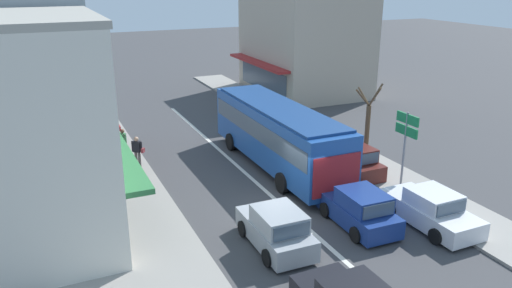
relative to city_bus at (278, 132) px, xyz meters
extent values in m
plane|color=#3F3F42|center=(-1.85, -4.42, -1.88)|extent=(140.00, 140.00, 0.00)
cube|color=silver|center=(-1.85, -0.42, -1.88)|extent=(0.20, 28.00, 0.01)
cube|color=gray|center=(-8.65, 1.58, -1.81)|extent=(5.20, 44.00, 0.14)
cube|color=gray|center=(4.35, 1.58, -1.82)|extent=(2.80, 44.00, 0.12)
cube|color=silver|center=(-12.05, -3.15, 2.10)|extent=(6.68, 7.11, 7.96)
cube|color=#2D703D|center=(-8.26, -3.15, 0.82)|extent=(1.10, 6.54, 0.20)
cube|color=#425160|center=(-8.68, -3.15, -0.48)|extent=(0.06, 5.69, 1.80)
cube|color=#84939E|center=(-12.05, 4.67, 2.35)|extent=(7.06, 7.86, 8.47)
cube|color=maroon|center=(-8.07, 4.67, 0.82)|extent=(1.10, 7.23, 0.20)
cube|color=#425160|center=(-8.49, 4.67, -0.48)|extent=(0.06, 6.29, 1.80)
cube|color=#B2A38E|center=(9.65, 14.51, 2.13)|extent=(7.37, 10.15, 8.02)
cube|color=maroon|center=(5.52, 14.51, 0.82)|extent=(1.10, 9.34, 0.20)
cube|color=#425160|center=(5.94, 14.51, -0.48)|extent=(0.06, 8.12, 1.80)
cube|color=#1E4C99|center=(0.00, 0.01, -0.12)|extent=(2.50, 10.80, 2.70)
cube|color=#425160|center=(0.00, 0.01, 0.28)|extent=(2.54, 10.37, 0.90)
cube|color=maroon|center=(0.00, -5.42, -0.32)|extent=(2.25, 0.06, 1.76)
cube|color=navy|center=(0.00, 0.01, 1.29)|extent=(2.38, 9.94, 0.12)
cylinder|color=black|center=(-1.25, 3.36, -1.40)|extent=(0.26, 0.96, 0.96)
cylinder|color=black|center=(1.25, 3.36, -1.40)|extent=(0.26, 0.96, 0.96)
cylinder|color=black|center=(-1.25, -2.96, -1.40)|extent=(0.26, 0.96, 0.96)
cylinder|color=black|center=(1.25, -2.96, -1.40)|extent=(0.26, 0.96, 0.96)
cube|color=navy|center=(0.07, -6.93, -1.36)|extent=(1.73, 3.74, 0.76)
cube|color=navy|center=(0.07, -7.23, -0.66)|extent=(1.57, 1.94, 0.64)
cube|color=#425160|center=(0.09, -6.26, -0.66)|extent=(1.40, 0.09, 0.54)
cube|color=#425160|center=(0.04, -8.20, -0.66)|extent=(1.37, 0.09, 0.51)
cylinder|color=black|center=(-0.72, -5.80, -1.57)|extent=(0.20, 0.62, 0.62)
cylinder|color=black|center=(0.92, -5.84, -1.57)|extent=(0.20, 0.62, 0.62)
cylinder|color=black|center=(-0.77, -8.02, -1.57)|extent=(0.20, 0.62, 0.62)
cylinder|color=black|center=(0.87, -8.06, -1.57)|extent=(0.20, 0.62, 0.62)
cube|color=#9EA3A8|center=(-3.59, -7.00, -1.36)|extent=(1.68, 3.72, 0.76)
cube|color=#9EA3A8|center=(-3.60, -7.30, -0.66)|extent=(1.54, 1.92, 0.64)
cube|color=#425160|center=(-3.59, -6.33, -0.66)|extent=(1.40, 0.07, 0.54)
cube|color=#425160|center=(-3.61, -8.27, -0.66)|extent=(1.37, 0.07, 0.51)
cylinder|color=black|center=(-4.40, -5.88, -1.57)|extent=(0.19, 0.62, 0.62)
cylinder|color=black|center=(-2.76, -5.90, -1.57)|extent=(0.19, 0.62, 0.62)
cylinder|color=black|center=(-4.42, -8.10, -1.57)|extent=(0.19, 0.62, 0.62)
cylinder|color=black|center=(-2.78, -8.12, -1.57)|extent=(0.19, 0.62, 0.62)
cube|color=#425160|center=(-3.77, -11.36, -0.64)|extent=(1.51, 0.08, 0.58)
cube|color=silver|center=(2.67, -8.06, -1.37)|extent=(1.75, 4.21, 0.72)
cube|color=silver|center=(2.67, -8.16, -0.71)|extent=(1.57, 1.81, 0.60)
cube|color=#425160|center=(2.67, -7.24, -0.71)|extent=(1.44, 0.07, 0.51)
cube|color=#425160|center=(2.68, -9.08, -0.71)|extent=(1.40, 0.07, 0.48)
cylinder|color=black|center=(1.80, -6.81, -1.57)|extent=(0.18, 0.62, 0.62)
cylinder|color=black|center=(3.52, -6.80, -1.57)|extent=(0.18, 0.62, 0.62)
cylinder|color=black|center=(1.82, -9.33, -1.57)|extent=(0.18, 0.62, 0.62)
cylinder|color=black|center=(3.54, -9.32, -1.57)|extent=(0.18, 0.62, 0.62)
cube|color=#561E19|center=(2.81, -2.36, -1.36)|extent=(1.68, 3.72, 0.76)
cube|color=#561E19|center=(2.81, -2.66, -0.66)|extent=(1.54, 1.92, 0.64)
cube|color=#425160|center=(2.80, -1.69, -0.66)|extent=(1.40, 0.07, 0.54)
cube|color=#425160|center=(2.82, -3.63, -0.66)|extent=(1.37, 0.07, 0.51)
cylinder|color=black|center=(1.98, -1.26, -1.57)|extent=(0.19, 0.62, 0.62)
cylinder|color=black|center=(3.62, -1.25, -1.57)|extent=(0.19, 0.62, 0.62)
cylinder|color=black|center=(2.00, -3.48, -1.57)|extent=(0.19, 0.62, 0.62)
cylinder|color=black|center=(3.64, -3.47, -1.57)|extent=(0.19, 0.62, 0.62)
cube|color=silver|center=(2.85, 3.59, -1.36)|extent=(1.76, 3.75, 0.76)
cube|color=silver|center=(2.86, 3.29, -0.66)|extent=(1.58, 1.95, 0.64)
cube|color=#425160|center=(2.83, 4.26, -0.66)|extent=(1.40, 0.11, 0.54)
cube|color=#425160|center=(2.89, 2.32, -0.66)|extent=(1.37, 0.11, 0.51)
cylinder|color=black|center=(1.99, 4.67, -1.57)|extent=(0.20, 0.63, 0.62)
cylinder|color=black|center=(3.63, 4.72, -1.57)|extent=(0.20, 0.63, 0.62)
cylinder|color=black|center=(2.07, 2.45, -1.57)|extent=(0.20, 0.63, 0.62)
cylinder|color=black|center=(3.71, 2.50, -1.57)|extent=(0.20, 0.63, 0.62)
cube|color=#1E6638|center=(2.56, 9.06, -1.37)|extent=(1.74, 4.21, 0.72)
cube|color=#1E6638|center=(2.56, 8.96, -0.71)|extent=(1.57, 1.81, 0.60)
cube|color=#425160|center=(2.55, 9.88, -0.71)|extent=(1.44, 0.07, 0.51)
cube|color=#425160|center=(2.56, 8.04, -0.71)|extent=(1.40, 0.07, 0.48)
cylinder|color=black|center=(1.69, 10.31, -1.57)|extent=(0.18, 0.62, 0.62)
cylinder|color=black|center=(3.41, 10.32, -1.57)|extent=(0.18, 0.62, 0.62)
cylinder|color=black|center=(1.70, 7.79, -1.57)|extent=(0.18, 0.62, 0.62)
cylinder|color=black|center=(3.42, 7.80, -1.57)|extent=(0.18, 0.62, 0.62)
cylinder|color=gray|center=(-5.66, 16.80, 0.22)|extent=(0.12, 0.12, 4.20)
cube|color=black|center=(-5.66, 16.80, 1.97)|extent=(0.24, 0.24, 0.68)
sphere|color=black|center=(-5.52, 16.80, 2.20)|extent=(0.13, 0.13, 0.13)
sphere|color=black|center=(-5.52, 16.80, 1.98)|extent=(0.13, 0.13, 0.13)
sphere|color=green|center=(-5.52, 16.80, 1.76)|extent=(0.13, 0.13, 0.13)
cylinder|color=gray|center=(4.11, -4.65, -0.08)|extent=(0.10, 0.10, 3.60)
cube|color=#19753D|center=(4.11, -4.67, 1.42)|extent=(0.08, 1.40, 0.44)
cube|color=white|center=(4.15, -4.67, 1.42)|extent=(0.01, 1.10, 0.10)
cube|color=#19753D|center=(4.11, -4.67, 0.87)|extent=(0.08, 1.40, 0.44)
cube|color=white|center=(4.15, -4.67, 0.87)|extent=(0.01, 1.10, 0.10)
cylinder|color=brown|center=(4.51, -1.32, -0.34)|extent=(0.24, 0.24, 3.07)
cylinder|color=brown|center=(4.51, -0.83, 1.56)|extent=(0.10, 1.04, 0.82)
cylinder|color=brown|center=(4.88, -1.32, 1.72)|extent=(0.83, 0.10, 1.12)
cylinder|color=brown|center=(4.51, -1.73, 1.73)|extent=(0.10, 0.91, 1.14)
cylinder|color=brown|center=(4.09, -1.32, 1.64)|extent=(0.90, 0.10, 0.96)
cylinder|color=#4C4742|center=(-6.69, 2.51, -1.32)|extent=(0.14, 0.14, 0.84)
cylinder|color=#4C4742|center=(-6.55, 2.39, -1.32)|extent=(0.14, 0.14, 0.84)
cube|color=black|center=(-6.62, 2.45, -0.62)|extent=(0.42, 0.40, 0.56)
sphere|color=tan|center=(-6.62, 2.45, -0.22)|extent=(0.22, 0.22, 0.22)
cylinder|color=black|center=(-6.81, 2.60, -0.62)|extent=(0.09, 0.09, 0.54)
cylinder|color=black|center=(-6.43, 2.30, -0.62)|extent=(0.09, 0.09, 0.54)
cube|color=maroon|center=(-6.36, 2.27, -0.80)|extent=(0.23, 0.25, 0.22)
cylinder|color=#333338|center=(-7.05, 4.16, -1.32)|extent=(0.14, 0.14, 0.84)
cylinder|color=#333338|center=(-6.99, 3.99, -1.32)|extent=(0.14, 0.14, 0.84)
cube|color=#478951|center=(-7.02, 4.07, -0.62)|extent=(0.33, 0.41, 0.56)
sphere|color=brown|center=(-7.02, 4.07, -0.22)|extent=(0.22, 0.22, 0.22)
cylinder|color=#478951|center=(-7.10, 4.30, -0.62)|extent=(0.09, 0.09, 0.54)
cylinder|color=#478951|center=(-6.93, 3.85, -0.62)|extent=(0.09, 0.09, 0.54)
camera|label=1|loc=(-10.83, -21.36, 7.59)|focal=35.00mm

